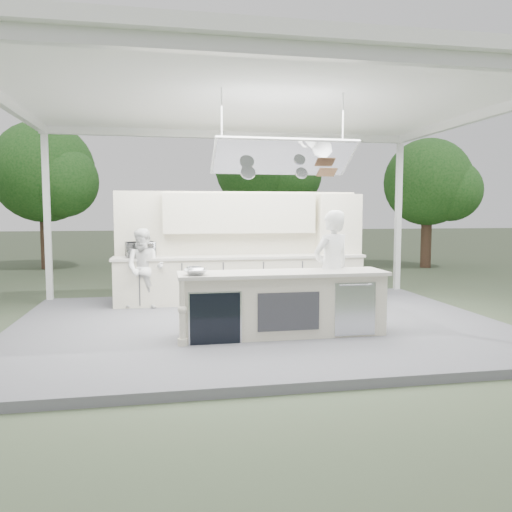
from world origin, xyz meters
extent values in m
plane|color=#3C4932|center=(0.00, 0.00, 0.00)|extent=(90.00, 90.00, 0.00)
cube|color=#57575B|center=(0.00, 0.00, 0.06)|extent=(8.00, 6.00, 0.12)
cube|color=white|center=(3.90, 2.90, 1.85)|extent=(0.12, 0.12, 3.70)
cube|color=white|center=(-3.90, 2.90, 1.85)|extent=(0.12, 0.12, 3.70)
cube|color=white|center=(0.00, 0.00, 3.78)|extent=(8.20, 6.20, 0.16)
cube|color=white|center=(0.00, -2.90, 3.62)|extent=(8.00, 0.12, 0.16)
cube|color=white|center=(0.00, 2.90, 3.62)|extent=(8.00, 0.12, 0.16)
cube|color=white|center=(3.90, 0.00, 3.62)|extent=(0.12, 6.00, 0.16)
cube|color=white|center=(0.20, -0.90, 2.75)|extent=(2.00, 0.71, 0.43)
cube|color=white|center=(0.20, -0.90, 2.75)|extent=(2.06, 0.76, 0.46)
cylinder|color=white|center=(-0.70, -0.90, 3.23)|extent=(0.02, 0.02, 0.95)
cylinder|color=white|center=(1.10, -0.90, 3.23)|extent=(0.02, 0.02, 0.95)
cylinder|color=silver|center=(-0.30, -0.75, 2.53)|extent=(0.22, 0.14, 0.21)
cylinder|color=silver|center=(0.50, -0.80, 2.53)|extent=(0.18, 0.12, 0.18)
cube|color=#92583A|center=(0.90, -0.78, 2.55)|extent=(0.28, 0.18, 0.12)
cube|color=beige|center=(0.20, -0.90, 0.57)|extent=(3.00, 0.70, 0.90)
cube|color=silver|center=(0.20, -0.90, 1.04)|extent=(3.10, 0.78, 0.05)
cylinder|color=beige|center=(-1.30, -1.25, 0.58)|extent=(0.11, 0.11, 0.92)
cube|color=black|center=(-0.85, -1.25, 0.48)|extent=(0.70, 0.04, 0.72)
cube|color=silver|center=(-0.85, -1.26, 0.48)|extent=(0.74, 0.03, 0.72)
cube|color=#313136|center=(0.20, -1.26, 0.54)|extent=(0.90, 0.02, 0.55)
cube|color=silver|center=(1.20, -1.26, 0.54)|extent=(0.62, 0.02, 0.78)
cube|color=beige|center=(0.00, 1.90, 0.57)|extent=(5.00, 0.65, 0.90)
cube|color=silver|center=(0.00, 1.90, 1.04)|extent=(5.08, 0.72, 0.05)
cube|color=beige|center=(0.00, 2.20, 1.25)|extent=(5.00, 0.10, 2.25)
cube|color=beige|center=(0.00, 2.07, 1.92)|extent=(3.10, 0.38, 0.80)
cube|color=beige|center=(2.10, 2.02, 1.67)|extent=(0.90, 0.45, 1.30)
cube|color=#92583A|center=(2.10, 2.02, 1.67)|extent=(0.84, 0.40, 0.03)
cylinder|color=silver|center=(2.00, 1.88, 1.13)|extent=(0.20, 0.20, 0.12)
cylinder|color=black|center=(2.00, 1.88, 1.29)|extent=(0.17, 0.17, 0.20)
cylinder|color=black|center=(2.35, 1.88, 1.12)|extent=(0.16, 0.16, 0.10)
cone|color=black|center=(2.35, 1.88, 1.29)|extent=(0.14, 0.14, 0.24)
cylinder|color=brown|center=(-5.50, 10.00, 1.05)|extent=(0.36, 0.36, 2.10)
sphere|color=#386826|center=(-5.50, 10.00, 3.29)|extent=(3.40, 3.40, 3.40)
sphere|color=#386826|center=(-4.82, 9.49, 2.95)|extent=(2.38, 2.38, 2.38)
cylinder|color=brown|center=(2.50, 12.00, 1.22)|extent=(0.36, 0.36, 2.45)
sphere|color=#386826|center=(2.50, 12.00, 3.85)|extent=(4.00, 4.00, 4.00)
sphere|color=#386826|center=(3.30, 11.40, 3.45)|extent=(2.80, 2.80, 2.80)
cylinder|color=brown|center=(7.50, 8.00, 0.96)|extent=(0.36, 0.36, 1.92)
sphere|color=#386826|center=(7.50, 8.00, 2.97)|extent=(3.00, 3.00, 3.00)
sphere|color=#386826|center=(8.10, 7.55, 2.67)|extent=(2.10, 2.10, 2.10)
imported|color=white|center=(1.04, -0.64, 1.05)|extent=(0.80, 0.67, 1.86)
imported|color=white|center=(-1.90, 1.55, 0.88)|extent=(0.85, 0.72, 1.52)
imported|color=#B1B3B8|center=(-1.99, 1.91, 1.22)|extent=(0.61, 0.49, 0.30)
imported|color=silver|center=(-1.10, -1.06, 1.11)|extent=(0.36, 0.36, 0.08)
imported|color=#B3B5BA|center=(-1.10, -0.65, 1.11)|extent=(0.25, 0.25, 0.07)
camera|label=1|loc=(-1.53, -8.05, 1.96)|focal=35.00mm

